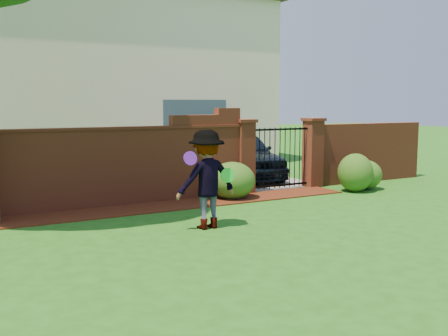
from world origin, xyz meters
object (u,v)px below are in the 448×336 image
car (242,155)px  frisbee_purple (190,158)px  man (207,180)px  frisbee_green (228,175)px

car → frisbee_purple: car is taller
man → frisbee_green: size_ratio=6.73×
man → frisbee_green: 0.38m
frisbee_purple → car: bearing=50.8°
man → frisbee_purple: size_ratio=7.25×
man → frisbee_purple: bearing=13.7°
car → man: (-3.85, -5.09, 0.18)m
car → frisbee_purple: bearing=-119.1°
car → man: size_ratio=2.36×
car → frisbee_green: 6.32m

